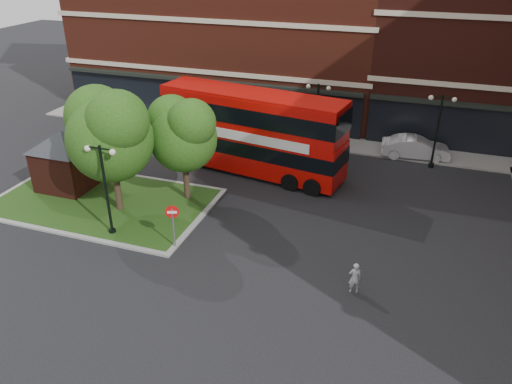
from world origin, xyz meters
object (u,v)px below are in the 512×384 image
at_px(woman, 355,278).
at_px(car_silver, 250,135).
at_px(car_white, 415,148).
at_px(bus, 252,127).

relative_size(woman, car_silver, 0.38).
xyz_separation_m(woman, car_silver, (-10.12, 14.94, -0.08)).
bearing_deg(car_silver, car_white, -86.50).
bearing_deg(woman, car_white, -112.79).
bearing_deg(bus, woman, -41.95).
distance_m(bus, car_white, 11.81).
height_order(car_silver, car_white, car_white).
distance_m(woman, car_silver, 18.04).
xyz_separation_m(bus, car_white, (10.08, 5.71, -2.30)).
relative_size(car_silver, car_white, 0.86).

